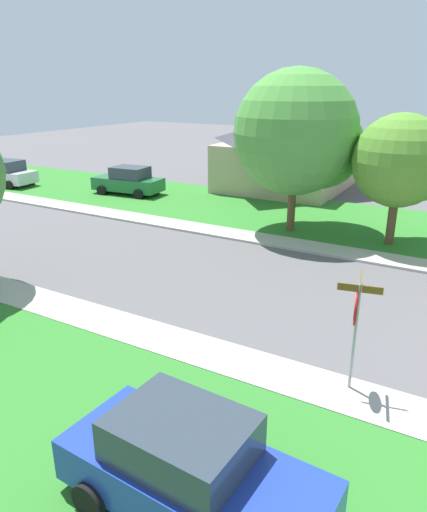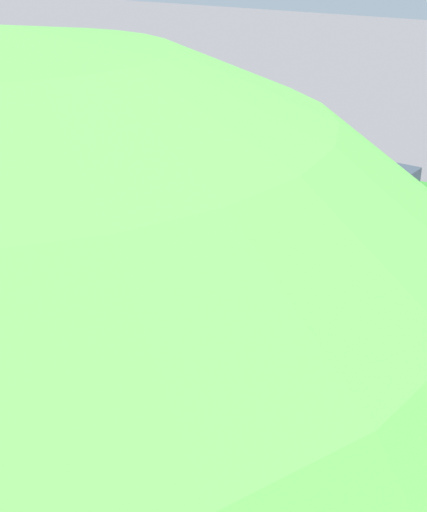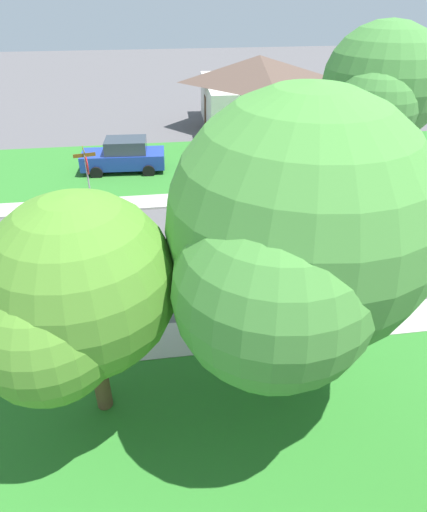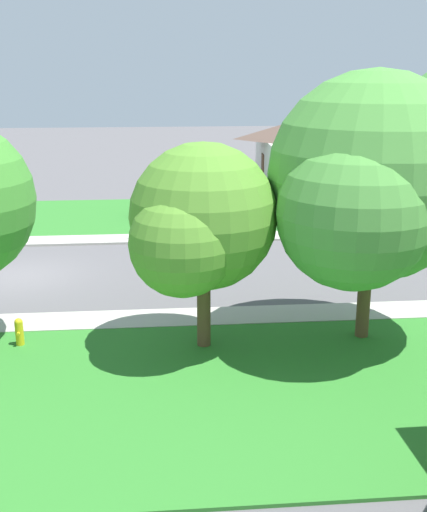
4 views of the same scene
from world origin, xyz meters
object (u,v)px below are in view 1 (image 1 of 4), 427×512
(tree_across_left, at_px, (302,136))
(stop_sign_far_corner, at_px, (356,315))
(car_silver_far_down_street, at_px, (5,173))
(house_right_setback, at_px, (288,152))
(car_green_across_road, at_px, (129,181))
(tree_sidewalk_near, at_px, (404,164))
(car_blue_kerbside_mid, at_px, (190,469))

(tree_across_left, bearing_deg, stop_sign_far_corner, -154.27)
(car_silver_far_down_street, relative_size, house_right_setback, 0.49)
(car_green_across_road, distance_m, tree_across_left, 12.45)
(car_silver_far_down_street, height_order, tree_sidewalk_near, tree_sidewalk_near)
(house_right_setback, bearing_deg, car_silver_far_down_street, 118.12)
(car_blue_kerbside_mid, height_order, tree_sidewalk_near, tree_sidewalk_near)
(car_silver_far_down_street, relative_size, car_green_across_road, 1.00)
(car_green_across_road, bearing_deg, house_right_setback, -48.19)
(car_blue_kerbside_mid, bearing_deg, car_green_across_road, 41.68)
(car_silver_far_down_street, height_order, house_right_setback, house_right_setback)
(car_blue_kerbside_mid, height_order, house_right_setback, house_right_setback)
(car_silver_far_down_street, relative_size, tree_across_left, 0.61)
(car_blue_kerbside_mid, xyz_separation_m, tree_sidewalk_near, (15.83, -0.24, 2.59))
(tree_across_left, distance_m, house_right_setback, 10.05)
(car_silver_far_down_street, distance_m, tree_across_left, 21.00)
(tree_across_left, bearing_deg, car_silver_far_down_street, 89.77)
(car_green_across_road, bearing_deg, tree_across_left, -100.11)
(tree_across_left, bearing_deg, car_green_across_road, 79.89)
(car_green_across_road, distance_m, house_right_setback, 10.41)
(car_blue_kerbside_mid, bearing_deg, house_right_setback, 18.34)
(house_right_setback, bearing_deg, car_green_across_road, 131.81)
(tree_across_left, bearing_deg, house_right_setback, 24.55)
(stop_sign_far_corner, height_order, house_right_setback, house_right_setback)
(car_silver_far_down_street, bearing_deg, tree_sidewalk_near, -89.93)
(tree_sidewalk_near, height_order, house_right_setback, tree_sidewalk_near)
(tree_sidewalk_near, xyz_separation_m, tree_across_left, (-0.12, 4.33, 0.87))
(car_blue_kerbside_mid, bearing_deg, stop_sign_far_corner, -16.38)
(stop_sign_far_corner, bearing_deg, tree_across_left, 25.73)
(car_green_across_road, height_order, tree_sidewalk_near, tree_sidewalk_near)
(car_green_across_road, xyz_separation_m, tree_across_left, (-2.10, -11.77, 3.46))
(house_right_setback, bearing_deg, tree_across_left, -155.45)
(car_blue_kerbside_mid, xyz_separation_m, tree_across_left, (15.72, 4.09, 3.46))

